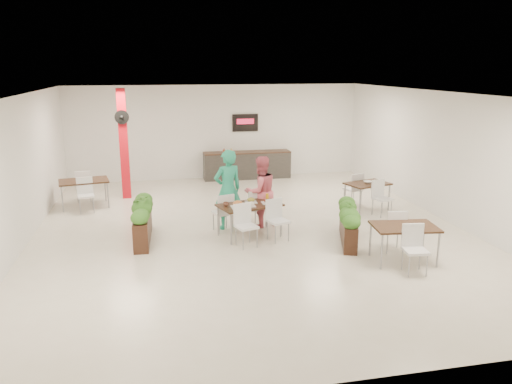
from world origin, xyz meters
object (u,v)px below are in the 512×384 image
at_px(side_table_a, 84,184).
at_px(side_table_c, 404,232).
at_px(main_table, 249,209).
at_px(diner_man, 228,190).
at_px(planter_right, 349,221).
at_px(side_table_b, 367,188).
at_px(planter_left, 142,218).
at_px(service_counter, 247,164).
at_px(diner_woman, 261,192).
at_px(red_column, 124,143).

height_order(side_table_a, side_table_c, same).
relative_size(main_table, diner_man, 0.99).
distance_m(planter_right, side_table_a, 7.40).
relative_size(main_table, side_table_b, 1.14).
bearing_deg(planter_left, diner_man, 12.34).
relative_size(service_counter, side_table_c, 1.81).
distance_m(service_counter, planter_right, 6.93).
xyz_separation_m(diner_woman, planter_right, (1.66, -1.52, -0.38)).
distance_m(planter_right, side_table_b, 2.74).
distance_m(service_counter, side_table_c, 8.32).
bearing_deg(diner_man, main_table, 103.85).
relative_size(diner_woman, side_table_b, 1.04).
distance_m(main_table, side_table_b, 3.82).
distance_m(side_table_b, side_table_c, 3.70).
bearing_deg(service_counter, diner_man, -105.57).
height_order(main_table, diner_woman, diner_woman).
xyz_separation_m(diner_man, planter_left, (-2.00, -0.44, -0.44)).
xyz_separation_m(planter_left, side_table_a, (-1.61, 3.15, 0.12)).
bearing_deg(planter_right, planter_left, 166.34).
relative_size(planter_left, side_table_b, 1.18).
relative_size(planter_left, planter_right, 1.14).
bearing_deg(side_table_b, diner_woman, 177.67).
distance_m(diner_woman, planter_left, 2.86).
height_order(planter_right, side_table_b, planter_right).
bearing_deg(planter_right, diner_woman, 137.42).
bearing_deg(red_column, diner_man, -54.12).
height_order(planter_left, side_table_b, planter_left).
distance_m(diner_woman, planter_right, 2.28).
distance_m(side_table_a, side_table_c, 8.69).
relative_size(main_table, diner_woman, 1.10).
bearing_deg(planter_right, service_counter, 98.05).
xyz_separation_m(red_column, diner_woman, (3.31, -3.47, -0.78)).
bearing_deg(side_table_b, red_column, 140.93).
height_order(service_counter, diner_woman, service_counter).
bearing_deg(side_table_a, diner_woman, -41.59).
distance_m(side_table_a, side_table_b, 7.78).
distance_m(diner_man, planter_left, 2.10).
bearing_deg(diner_man, side_table_b, 174.34).
relative_size(red_column, planter_left, 1.62).
xyz_separation_m(red_column, side_table_b, (6.44, -2.69, -1.02)).
bearing_deg(red_column, diner_woman, -46.35).
xyz_separation_m(planter_right, side_table_b, (1.47, 2.31, 0.14)).
bearing_deg(red_column, side_table_a, -145.29).
bearing_deg(side_table_c, service_counter, 108.31).
bearing_deg(main_table, side_table_c, -38.73).
relative_size(diner_woman, planter_right, 1.00).
relative_size(red_column, planter_right, 1.85).
height_order(diner_woman, planter_left, diner_woman).
bearing_deg(diner_woman, service_counter, -114.30).
bearing_deg(service_counter, side_table_b, -61.80).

